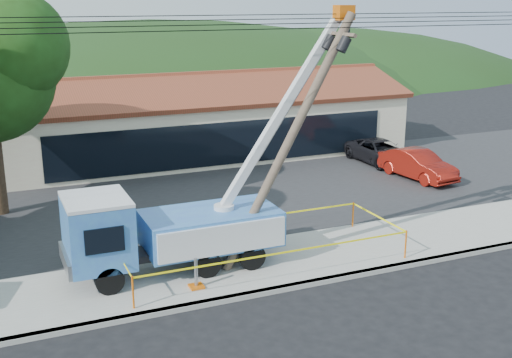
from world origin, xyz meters
The scene contains 12 objects.
ground centered at (0.00, 0.00, 0.00)m, with size 120.00×120.00×0.00m, color black.
curb centered at (0.00, 2.10, 0.07)m, with size 60.00×0.25×0.15m, color #99988F.
sidewalk centered at (0.00, 4.00, 0.07)m, with size 60.00×4.00×0.15m, color #99988F.
parking_lot centered at (0.00, 12.00, 0.05)m, with size 60.00×12.00×0.10m, color #28282B.
strip_mall centered at (4.00, 19.98, 1.88)m, with size 22.50×8.53×4.67m.
hill_center centered at (10.00, 55.00, 0.00)m, with size 89.60×64.00×32.00m, color #1E3914.
hill_east centered at (30.00, 55.00, 0.00)m, with size 72.80×52.00×26.00m, color #1E3914.
utility_truck centered at (-2.27, 4.68, 1.60)m, with size 9.57×3.65×8.22m.
leaning_pole centered at (1.79, 4.00, 4.55)m, with size 4.61×1.65×8.11m.
caution_tape centered at (0.65, 4.14, 0.87)m, with size 9.27×3.39×0.98m.
car_red centered at (11.82, 10.57, 0.00)m, with size 1.48×4.23×1.39m, color maroon.
car_dark centered at (11.88, 13.85, 0.00)m, with size 2.06×4.46×1.24m, color black.
Camera 1 is at (-7.27, -13.94, 8.58)m, focal length 45.00 mm.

